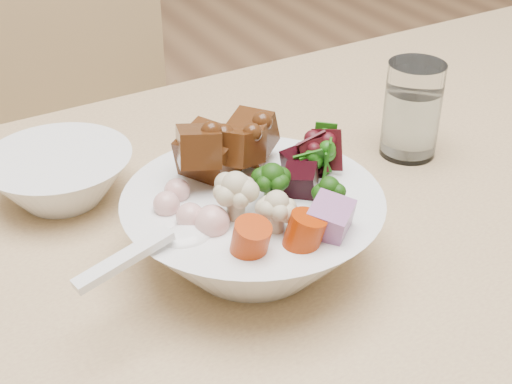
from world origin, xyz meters
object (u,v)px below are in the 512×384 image
chair_far (95,178)px  side_bowl (60,177)px  dining_table (464,244)px  water_glass (412,113)px  food_bowl (254,223)px

chair_far → side_bowl: size_ratio=5.43×
side_bowl → dining_table: bearing=-25.2°
water_glass → side_bowl: water_glass is taller
food_bowl → side_bowl: bearing=125.4°
dining_table → side_bowl: size_ratio=10.25×
side_bowl → chair_far: bearing=73.2°
dining_table → water_glass: size_ratio=14.13×
water_glass → side_bowl: size_ratio=0.73×
water_glass → side_bowl: bearing=167.3°
food_bowl → water_glass: size_ratio=2.11×
food_bowl → water_glass: bearing=21.4°
food_bowl → side_bowl: food_bowl is taller
dining_table → chair_far: (-0.26, 0.60, -0.16)m
dining_table → water_glass: (-0.01, 0.10, 0.12)m
food_bowl → side_bowl: size_ratio=1.53×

